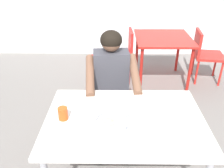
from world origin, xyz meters
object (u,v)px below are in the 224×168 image
at_px(table_foreground, 125,126).
at_px(chair_foreground, 111,90).
at_px(thali_tray, 115,122).
at_px(drinking_cup, 63,113).
at_px(diner_foreground, 112,82).
at_px(table_background_red, 163,43).
at_px(chair_red_right, 204,52).
at_px(chair_red_left, 123,52).

relative_size(table_foreground, chair_foreground, 1.34).
xyz_separation_m(table_foreground, thali_tray, (-0.08, -0.06, 0.09)).
bearing_deg(drinking_cup, diner_foreground, 61.00).
xyz_separation_m(diner_foreground, table_background_red, (0.75, 1.42, -0.09)).
xyz_separation_m(table_foreground, drinking_cup, (-0.45, -0.01, 0.13)).
height_order(drinking_cup, chair_red_right, drinking_cup).
distance_m(diner_foreground, table_background_red, 1.61).
relative_size(chair_foreground, diner_foreground, 0.72).
height_order(table_background_red, chair_red_right, chair_red_right).
relative_size(chair_foreground, chair_red_left, 1.06).
distance_m(drinking_cup, diner_foreground, 0.72).
bearing_deg(chair_red_left, chair_red_right, 1.15).
height_order(table_foreground, table_background_red, table_foreground).
height_order(table_foreground, chair_red_left, chair_red_left).
height_order(table_foreground, chair_red_right, chair_red_right).
bearing_deg(diner_foreground, thali_tray, -87.69).
xyz_separation_m(table_foreground, table_background_red, (0.65, 2.04, -0.04)).
relative_size(table_foreground, thali_tray, 4.14).
relative_size(thali_tray, chair_foreground, 0.32).
xyz_separation_m(thali_tray, chair_red_left, (0.13, 2.10, -0.27)).
height_order(table_foreground, diner_foreground, diner_foreground).
distance_m(chair_red_left, chair_red_right, 1.25).
relative_size(diner_foreground, chair_red_right, 1.50).
distance_m(chair_foreground, table_background_red, 1.43).
bearing_deg(thali_tray, drinking_cup, 173.05).
bearing_deg(table_foreground, drinking_cup, -178.39).
bearing_deg(table_foreground, chair_red_right, 57.65).
height_order(thali_tray, chair_red_right, chair_red_right).
xyz_separation_m(diner_foreground, chair_red_left, (0.16, 1.43, -0.23)).
relative_size(table_foreground, chair_red_left, 1.43).
bearing_deg(table_background_red, drinking_cup, -118.25).
distance_m(table_foreground, table_background_red, 2.14).
xyz_separation_m(chair_red_left, chair_red_right, (1.25, 0.03, -0.01)).
xyz_separation_m(thali_tray, table_background_red, (0.73, 2.09, -0.13)).
xyz_separation_m(table_foreground, chair_red_right, (1.31, 2.07, -0.20)).
xyz_separation_m(drinking_cup, chair_foreground, (0.33, 0.85, -0.29)).
distance_m(table_foreground, chair_foreground, 0.86).
bearing_deg(chair_red_left, thali_tray, -93.64).
height_order(table_foreground, thali_tray, thali_tray).
relative_size(table_foreground, diner_foreground, 0.97).
bearing_deg(thali_tray, table_background_red, 70.87).
height_order(table_foreground, chair_foreground, chair_foreground).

